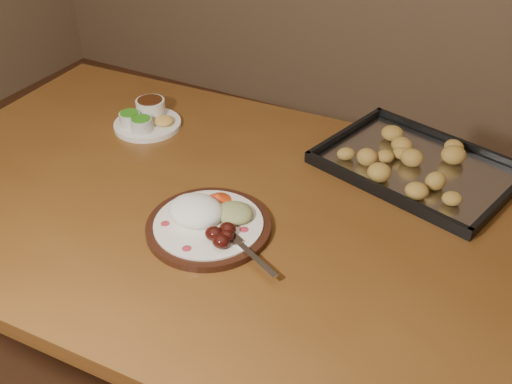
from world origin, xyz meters
The scene contains 4 objects.
dining_table centered at (0.14, 0.24, 0.65)m, with size 1.54×0.97×0.75m.
dinner_plate centered at (0.16, 0.16, 0.77)m, with size 0.31×0.25×0.06m.
condiment_saucer centered at (-0.20, 0.43, 0.77)m, with size 0.17×0.17×0.06m.
baking_tray centered at (0.47, 0.56, 0.76)m, with size 0.48×0.41×0.04m.
Camera 1 is at (0.66, -0.58, 1.48)m, focal length 40.00 mm.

